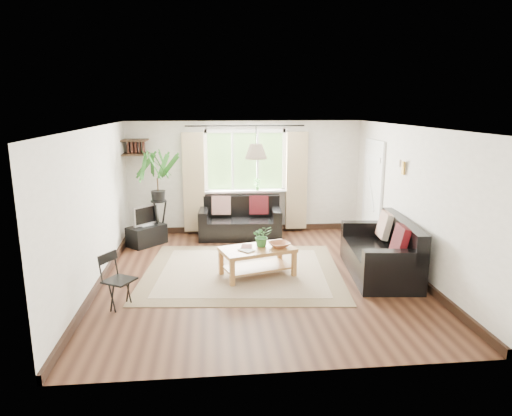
{
  "coord_description": "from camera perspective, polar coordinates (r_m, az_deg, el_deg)",
  "views": [
    {
      "loc": [
        -0.73,
        -6.96,
        2.74
      ],
      "look_at": [
        0.0,
        0.4,
        1.05
      ],
      "focal_mm": 32.0,
      "sensor_mm": 36.0,
      "label": 1
    }
  ],
  "objects": [
    {
      "name": "ceiling",
      "position": [
        7.01,
        0.33,
        10.09
      ],
      "size": [
        5.5,
        5.5,
        0.0
      ],
      "primitive_type": "plane",
      "rotation": [
        3.14,
        0.0,
        0.0
      ],
      "color": "white",
      "rests_on": "floor"
    },
    {
      "name": "wall_back",
      "position": [
        9.86,
        -1.36,
        3.87
      ],
      "size": [
        5.0,
        0.02,
        2.4
      ],
      "primitive_type": "cube",
      "color": "beige",
      "rests_on": "floor"
    },
    {
      "name": "book_b",
      "position": [
        7.4,
        -1.88,
        -4.85
      ],
      "size": [
        0.21,
        0.26,
        0.02
      ],
      "primitive_type": "imported",
      "rotation": [
        0.0,
        0.0,
        -0.16
      ],
      "color": "#522721",
      "rests_on": "coffee_table"
    },
    {
      "name": "wall_front",
      "position": [
        4.54,
        3.97,
        -6.95
      ],
      "size": [
        5.0,
        0.02,
        2.4
      ],
      "primitive_type": "cube",
      "color": "beige",
      "rests_on": "floor"
    },
    {
      "name": "rug",
      "position": [
        7.7,
        -1.71,
        -7.91
      ],
      "size": [
        3.48,
        3.07,
        0.02
      ],
      "primitive_type": "cube",
      "rotation": [
        0.0,
        0.0,
        -0.1
      ],
      "color": "beige",
      "rests_on": "floor"
    },
    {
      "name": "wall_left",
      "position": [
        7.35,
        -19.47,
        0.02
      ],
      "size": [
        0.02,
        5.5,
        2.4
      ],
      "primitive_type": "cube",
      "color": "beige",
      "rests_on": "floor"
    },
    {
      "name": "wall_right",
      "position": [
        7.83,
        18.83,
        0.83
      ],
      "size": [
        0.02,
        5.5,
        2.4
      ],
      "primitive_type": "cube",
      "color": "beige",
      "rests_on": "floor"
    },
    {
      "name": "coffee_table",
      "position": [
        7.45,
        0.17,
        -6.75
      ],
      "size": [
        1.3,
        0.95,
        0.48
      ],
      "primitive_type": null,
      "rotation": [
        0.0,
        0.0,
        0.3
      ],
      "color": "brown",
      "rests_on": "floor"
    },
    {
      "name": "floor",
      "position": [
        7.52,
        0.31,
        -8.51
      ],
      "size": [
        5.5,
        5.5,
        0.0
      ],
      "primitive_type": "plane",
      "color": "black",
      "rests_on": "ground"
    },
    {
      "name": "bowl",
      "position": [
        7.41,
        2.91,
        -4.62
      ],
      "size": [
        0.43,
        0.43,
        0.08
      ],
      "primitive_type": "imported",
      "rotation": [
        0.0,
        0.0,
        0.35
      ],
      "color": "brown",
      "rests_on": "coffee_table"
    },
    {
      "name": "tv_stand",
      "position": [
        9.33,
        -13.5,
        -3.33
      ],
      "size": [
        0.81,
        0.81,
        0.39
      ],
      "primitive_type": "cube",
      "rotation": [
        0.0,
        0.0,
        0.79
      ],
      "color": "black",
      "rests_on": "floor"
    },
    {
      "name": "folding_chair",
      "position": [
        6.56,
        -16.7,
        -8.77
      ],
      "size": [
        0.54,
        0.54,
        0.76
      ],
      "primitive_type": null,
      "rotation": [
        0.0,
        0.0,
        1.05
      ],
      "color": "black",
      "rests_on": "floor"
    },
    {
      "name": "pendant_lamp",
      "position": [
        7.43,
        0.0,
        7.54
      ],
      "size": [
        0.36,
        0.36,
        0.54
      ],
      "primitive_type": null,
      "color": "beige",
      "rests_on": "ceiling"
    },
    {
      "name": "wall_sconce",
      "position": [
        7.98,
        17.77,
        5.06
      ],
      "size": [
        0.12,
        0.12,
        0.28
      ],
      "primitive_type": null,
      "color": "beige",
      "rests_on": "wall_right"
    },
    {
      "name": "window",
      "position": [
        9.77,
        -1.35,
        5.86
      ],
      "size": [
        2.5,
        0.16,
        2.16
      ],
      "primitive_type": null,
      "color": "white",
      "rests_on": "wall_back"
    },
    {
      "name": "door",
      "position": [
        9.4,
        14.35,
        1.79
      ],
      "size": [
        0.06,
        0.96,
        2.06
      ],
      "primitive_type": "cube",
      "color": "silver",
      "rests_on": "wall_right"
    },
    {
      "name": "sofa_right",
      "position": [
        7.72,
        15.19,
        -4.95
      ],
      "size": [
        1.94,
        1.11,
        0.87
      ],
      "primitive_type": null,
      "rotation": [
        0.0,
        0.0,
        -1.67
      ],
      "color": "black",
      "rests_on": "floor"
    },
    {
      "name": "sill_plant",
      "position": [
        9.79,
        0.16,
        3.0
      ],
      "size": [
        0.14,
        0.1,
        0.27
      ],
      "primitive_type": "imported",
      "color": "#2D6023",
      "rests_on": "window"
    },
    {
      "name": "table_plant",
      "position": [
        7.41,
        0.77,
        -3.51
      ],
      "size": [
        0.35,
        0.31,
        0.35
      ],
      "primitive_type": "imported",
      "rotation": [
        0.0,
        0.0,
        0.13
      ],
      "color": "#2F712D",
      "rests_on": "coffee_table"
    },
    {
      "name": "book_a",
      "position": [
        7.18,
        -1.69,
        -5.45
      ],
      "size": [
        0.28,
        0.29,
        0.02
      ],
      "primitive_type": "imported",
      "rotation": [
        0.0,
        0.0,
        0.72
      ],
      "color": "silver",
      "rests_on": "coffee_table"
    },
    {
      "name": "corner_shelf",
      "position": [
        9.62,
        -14.86,
        7.37
      ],
      "size": [
        0.5,
        0.5,
        0.34
      ],
      "primitive_type": null,
      "color": "black",
      "rests_on": "wall_back"
    },
    {
      "name": "palm_stand",
      "position": [
        9.32,
        -12.11,
        1.37
      ],
      "size": [
        0.8,
        0.8,
        1.86
      ],
      "primitive_type": null,
      "rotation": [
        0.0,
        0.0,
        0.12
      ],
      "color": "black",
      "rests_on": "floor"
    },
    {
      "name": "sofa_back",
      "position": [
        9.54,
        -1.99,
        -1.36
      ],
      "size": [
        1.74,
        0.95,
        0.79
      ],
      "primitive_type": null,
      "rotation": [
        0.0,
        0.0,
        -0.06
      ],
      "color": "black",
      "rests_on": "floor"
    },
    {
      "name": "tv",
      "position": [
        9.22,
        -13.63,
        -0.88
      ],
      "size": [
        0.53,
        0.53,
        0.43
      ],
      "primitive_type": null,
      "rotation": [
        0.0,
        0.0,
        0.79
      ],
      "color": "#A5A5AA",
      "rests_on": "tv_stand"
    }
  ]
}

